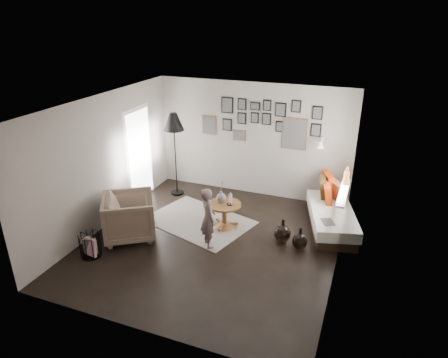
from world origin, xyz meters
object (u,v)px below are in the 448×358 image
at_px(vase, 221,196).
at_px(floor_lamp, 174,125).
at_px(daybed, 332,214).
at_px(magazine_basket, 90,245).
at_px(demijohn_large, 282,234).
at_px(child, 208,218).
at_px(armchair, 130,217).
at_px(pedestal_table, 225,216).
at_px(demijohn_small, 300,241).

relative_size(vase, floor_lamp, 0.24).
height_order(daybed, floor_lamp, floor_lamp).
distance_m(daybed, floor_lamp, 3.88).
height_order(magazine_basket, demijohn_large, demijohn_large).
relative_size(demijohn_large, child, 0.40).
bearing_deg(floor_lamp, daybed, -4.23).
relative_size(magazine_basket, demijohn_large, 0.94).
bearing_deg(demijohn_large, child, -153.69).
xyz_separation_m(magazine_basket, demijohn_large, (3.05, 1.66, -0.04)).
distance_m(floor_lamp, demijohn_large, 3.42).
relative_size(armchair, demijohn_large, 2.03).
xyz_separation_m(armchair, demijohn_large, (2.75, 0.85, -0.25)).
bearing_deg(pedestal_table, daybed, 22.05).
height_order(vase, demijohn_small, vase).
xyz_separation_m(magazine_basket, demijohn_small, (3.40, 1.54, -0.06)).
distance_m(vase, child, 0.78).
distance_m(armchair, child, 1.54).
bearing_deg(daybed, vase, -174.95).
bearing_deg(daybed, demijohn_large, -144.98).
xyz_separation_m(armchair, child, (1.51, 0.24, 0.15)).
xyz_separation_m(pedestal_table, magazine_basket, (-1.83, -1.81, -0.02)).
bearing_deg(child, pedestal_table, -41.72).
bearing_deg(magazine_basket, floor_lamp, 85.72).
bearing_deg(magazine_basket, demijohn_small, 24.43).
bearing_deg(demijohn_small, armchair, -166.76).
distance_m(pedestal_table, daybed, 2.15).
distance_m(pedestal_table, child, 0.83).
height_order(pedestal_table, daybed, daybed).
distance_m(pedestal_table, armchair, 1.84).
xyz_separation_m(vase, daybed, (2.07, 0.79, -0.38)).
distance_m(pedestal_table, demijohn_small, 1.59).
xyz_separation_m(pedestal_table, daybed, (1.99, 0.81, 0.04)).
height_order(armchair, floor_lamp, floor_lamp).
bearing_deg(floor_lamp, vase, -34.35).
bearing_deg(magazine_basket, daybed, 34.36).
relative_size(pedestal_table, demijohn_small, 1.55).
bearing_deg(demijohn_large, armchair, -162.83).
xyz_separation_m(daybed, armchair, (-3.52, -1.80, 0.15)).
height_order(pedestal_table, floor_lamp, floor_lamp).
relative_size(armchair, floor_lamp, 0.49).
height_order(pedestal_table, vase, vase).
height_order(floor_lamp, child, floor_lamp).
bearing_deg(daybed, pedestal_table, -173.69).
distance_m(vase, floor_lamp, 2.12).
distance_m(vase, daybed, 2.25).
distance_m(magazine_basket, demijohn_small, 3.73).
height_order(magazine_basket, demijohn_small, magazine_basket).
relative_size(daybed, magazine_basket, 4.51).
bearing_deg(child, demijohn_small, -112.76).
bearing_deg(demijohn_large, floor_lamp, 156.73).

